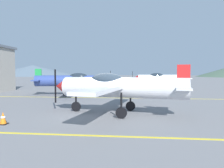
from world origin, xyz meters
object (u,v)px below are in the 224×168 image
Objects in this scene: traffic_cone_front at (3,118)px; airplane_near at (117,87)px; airplane_far at (161,78)px; airplane_mid at (73,80)px.

airplane_near is at bearing 30.98° from traffic_cone_front.
airplane_near and airplane_far have the same top height.
traffic_cone_front is at bearing -149.02° from airplane_near.
airplane_far is 23.55m from traffic_cone_front.
airplane_far is (10.38, 8.56, 0.00)m from airplane_mid.
traffic_cone_front is (0.55, -12.79, -1.29)m from airplane_mid.
airplane_far is at bearing 39.51° from airplane_mid.
airplane_near and airplane_mid have the same top height.
airplane_near is 18.95m from airplane_far.
airplane_mid is 12.87m from traffic_cone_front.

